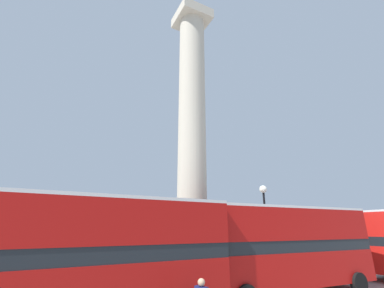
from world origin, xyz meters
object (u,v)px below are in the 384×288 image
at_px(monument_column, 192,156).
at_px(street_lamp, 266,219).
at_px(bus_c, 73,253).
at_px(bus_b, 285,245).

bearing_deg(monument_column, street_lamp, -37.47).
distance_m(monument_column, bus_c, 11.38).
distance_m(monument_column, bus_b, 8.58).
bearing_deg(street_lamp, bus_b, -116.41).
relative_size(bus_c, street_lamp, 1.89).
bearing_deg(monument_column, bus_c, -141.85).
bearing_deg(bus_b, monument_column, 116.39).
relative_size(monument_column, bus_c, 2.02).
distance_m(bus_b, bus_c, 10.19).
height_order(monument_column, bus_b, monument_column).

